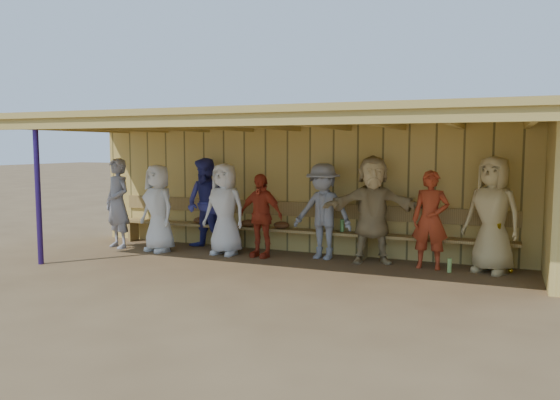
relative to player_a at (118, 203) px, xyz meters
The scene contains 13 objects.
ground 3.48m from the player_a, ahead, with size 90.00×90.00×0.00m, color brown.
player_a is the anchor object (origin of this frame).
player_b 0.93m from the player_a, ahead, with size 0.79×0.52×1.62m, color silver.
player_c 1.74m from the player_a, 16.84° to the left, with size 0.85×0.66×1.74m, color #33358C.
player_d 2.92m from the player_a, ahead, with size 0.87×0.36×1.48m, color #B4361C.
player_e 4.01m from the player_a, ahead, with size 1.08×0.62×1.67m, color gray.
player_f 4.88m from the player_a, ahead, with size 1.68×0.53×1.81m, color tan.
player_g 5.82m from the player_a, ahead, with size 0.58×0.38×1.58m, color #AA361B.
player_h 6.74m from the player_a, ahead, with size 0.89×0.58×1.81m, color tan.
player_extra 2.23m from the player_a, ahead, with size 0.81×0.53×1.66m, color silver.
dugout_structure 3.86m from the player_a, ahead, with size 8.80×3.20×2.50m.
bench 3.48m from the player_a, 13.69° to the left, with size 7.60×0.34×0.93m.
dugout_equipment 3.17m from the player_a, 12.67° to the left, with size 5.78×0.62×0.80m.
Camera 1 is at (3.50, -8.16, 1.96)m, focal length 35.00 mm.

